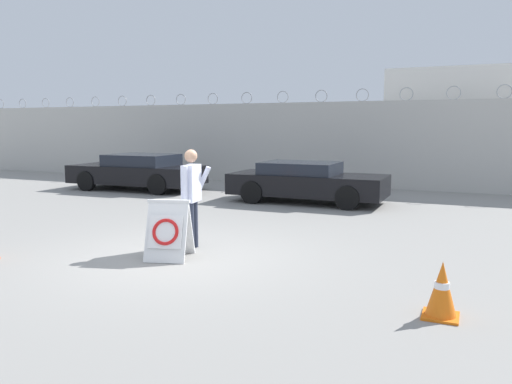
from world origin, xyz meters
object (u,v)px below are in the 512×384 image
(traffic_cone_mid, at_px, (442,290))
(security_guard, at_px, (192,193))
(parked_car_front_coupe, at_px, (138,172))
(parked_car_rear_sedan, at_px, (306,182))
(barricade_sign, at_px, (168,230))

(traffic_cone_mid, bearing_deg, security_guard, 158.79)
(parked_car_front_coupe, distance_m, parked_car_rear_sedan, 6.34)
(traffic_cone_mid, relative_size, parked_car_front_coupe, 0.14)
(security_guard, bearing_deg, traffic_cone_mid, -119.93)
(parked_car_rear_sedan, bearing_deg, parked_car_front_coupe, 176.07)
(security_guard, xyz_separation_m, traffic_cone_mid, (4.41, -1.71, -0.69))
(barricade_sign, bearing_deg, traffic_cone_mid, -28.12)
(parked_car_front_coupe, bearing_deg, security_guard, 131.28)
(security_guard, relative_size, parked_car_rear_sedan, 0.40)
(parked_car_front_coupe, xyz_separation_m, parked_car_rear_sedan, (6.33, -0.40, -0.03))
(barricade_sign, distance_m, traffic_cone_mid, 4.50)
(parked_car_front_coupe, bearing_deg, traffic_cone_mid, 140.03)
(barricade_sign, height_order, traffic_cone_mid, barricade_sign)
(traffic_cone_mid, distance_m, parked_car_front_coupe, 13.41)
(barricade_sign, bearing_deg, parked_car_front_coupe, 113.75)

